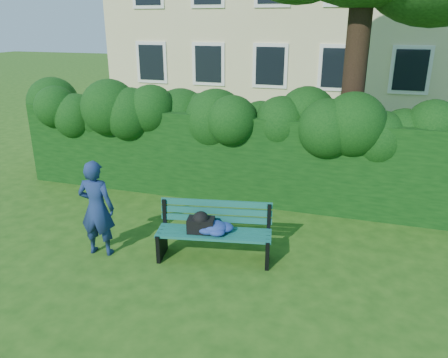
% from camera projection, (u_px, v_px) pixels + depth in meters
% --- Properties ---
extents(ground, '(80.00, 80.00, 0.00)m').
position_uv_depth(ground, '(213.00, 243.00, 7.41)').
color(ground, '#214C13').
rests_on(ground, ground).
extents(hedge, '(10.00, 1.00, 1.80)m').
position_uv_depth(hedge, '(247.00, 156.00, 9.07)').
color(hedge, black).
rests_on(hedge, ground).
extents(park_bench, '(1.84, 0.87, 0.89)m').
position_uv_depth(park_bench, '(212.00, 229.00, 6.78)').
color(park_bench, '#10534D').
rests_on(park_bench, ground).
extents(man_reading, '(0.61, 0.44, 1.57)m').
position_uv_depth(man_reading, '(97.00, 208.00, 6.84)').
color(man_reading, navy).
rests_on(man_reading, ground).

